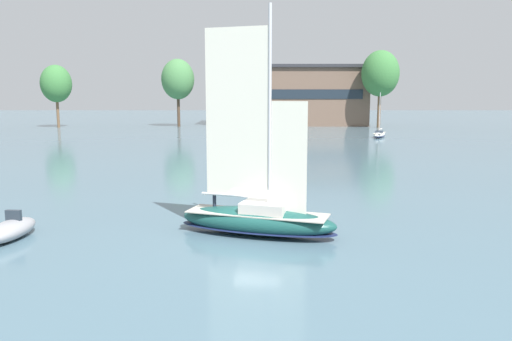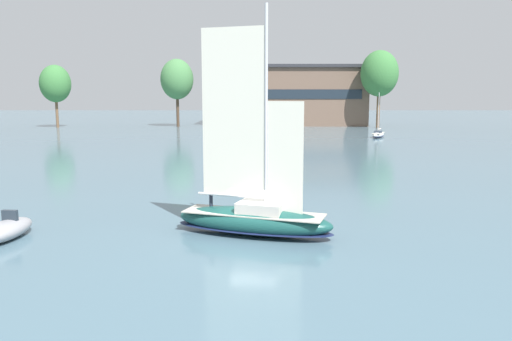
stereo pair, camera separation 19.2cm
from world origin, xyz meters
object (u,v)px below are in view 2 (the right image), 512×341
Objects in this scene: tree_shore_left at (179,79)px; channel_buoy at (291,170)px; sailboat_moored_mid_channel at (381,134)px; motor_tender at (9,230)px; tree_shore_center at (58,84)px; tree_shore_right at (382,74)px; sailboat_main at (256,217)px.

channel_buoy is (20.88, -71.40, -9.89)m from tree_shore_left.
channel_buoy is at bearing -113.23° from sailboat_moored_mid_channel.
tree_shore_center is at bearing 109.91° from motor_tender.
tree_shore_right reaches higher than sailboat_main.
tree_shore_center reaches higher than motor_tender.
motor_tender is (31.36, -86.61, -9.18)m from tree_shore_center.
tree_shore_center is at bearing 124.79° from channel_buoy.
motor_tender is 2.00× the size of channel_buoy.
tree_shore_right is at bearing -4.41° from tree_shore_left.
channel_buoy reaches higher than motor_tender.
sailboat_moored_mid_channel reaches higher than channel_buoy.
channel_buoy is (3.01, 17.41, -0.14)m from sailboat_main.
sailboat_main is 17.67m from channel_buoy.
tree_shore_right is (45.23, -3.49, 1.15)m from tree_shore_left.
sailboat_main is at bearing -78.62° from tree_shore_left.
tree_shore_right is at bearing 64.90° from motor_tender.
tree_shore_left reaches higher than channel_buoy.
tree_shore_center is 71.81m from tree_shore_right.
tree_shore_right is 2.18× the size of sailboat_moored_mid_channel.
tree_shore_left is 0.90× the size of tree_shore_right.
motor_tender is (-13.06, -0.95, -0.47)m from sailboat_main.
sailboat_moored_mid_channel is at bearing -35.80° from tree_shore_left.
sailboat_moored_mid_channel is (-5.89, -24.89, -11.35)m from tree_shore_right.
tree_shore_right reaches higher than tree_shore_center.
channel_buoy is at bearing -73.70° from tree_shore_left.
tree_shore_right is 3.99× the size of motor_tender.
sailboat_moored_mid_channel is (65.89, -25.23, -9.16)m from tree_shore_center.
tree_shore_right is 90.27m from sailboat_main.
channel_buoy is at bearing -55.21° from tree_shore_center.
channel_buoy is (16.06, 18.36, 0.34)m from motor_tender.
channel_buoy is (-18.47, -43.03, 0.32)m from sailboat_moored_mid_channel.
tree_shore_center is 1.78× the size of sailboat_moored_mid_channel.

